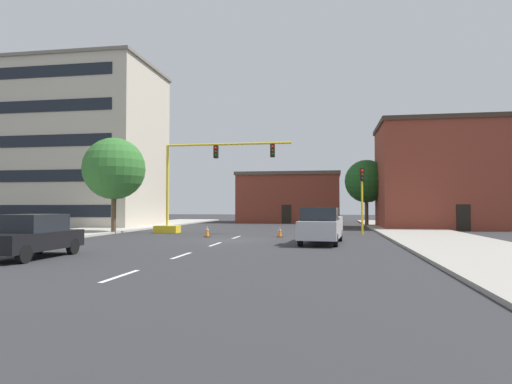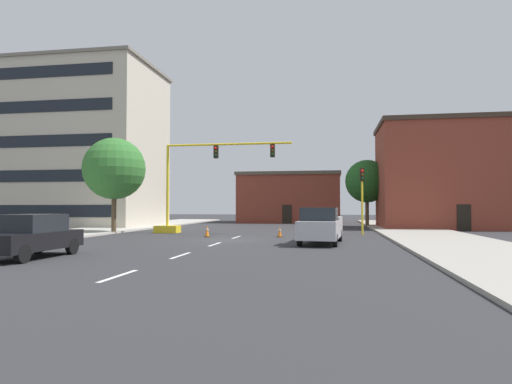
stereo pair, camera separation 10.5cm
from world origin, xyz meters
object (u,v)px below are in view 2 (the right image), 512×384
at_px(traffic_cone_roadside_b, 280,232).
at_px(tree_right_far, 367,181).
at_px(traffic_signal_gantry, 185,203).
at_px(pickup_truck_silver, 321,226).
at_px(tree_left_near, 114,169).
at_px(sedan_black_near_left, 31,236).
at_px(traffic_cone_roadside_a, 207,231).
at_px(traffic_light_pole_right, 362,186).

bearing_deg(traffic_cone_roadside_b, tree_right_far, 67.24).
distance_m(traffic_signal_gantry, pickup_truck_silver, 13.30).
height_order(pickup_truck_silver, traffic_cone_roadside_b, pickup_truck_silver).
xyz_separation_m(tree_left_near, sedan_black_near_left, (4.28, -15.06, -3.97)).
bearing_deg(traffic_cone_roadside_a, tree_right_far, 55.84).
distance_m(traffic_signal_gantry, tree_left_near, 5.85).
distance_m(traffic_light_pole_right, tree_left_near, 18.40).
xyz_separation_m(tree_right_far, tree_left_near, (-19.60, -14.96, 0.31)).
relative_size(traffic_signal_gantry, traffic_light_pole_right, 2.20).
bearing_deg(tree_right_far, pickup_truck_silver, -100.85).
xyz_separation_m(traffic_light_pole_right, traffic_cone_roadside_b, (-5.59, -3.36, -3.18)).
relative_size(pickup_truck_silver, traffic_cone_roadside_a, 7.13).
relative_size(traffic_signal_gantry, pickup_truck_silver, 1.90).
relative_size(traffic_light_pole_right, sedan_black_near_left, 1.06).
xyz_separation_m(traffic_light_pole_right, pickup_truck_silver, (-2.76, -8.20, -2.55)).
height_order(traffic_signal_gantry, traffic_cone_roadside_a, traffic_signal_gantry).
height_order(traffic_light_pole_right, tree_left_near, tree_left_near).
height_order(tree_right_far, traffic_cone_roadside_b, tree_right_far).
xyz_separation_m(sedan_black_near_left, traffic_cone_roadside_a, (3.60, 12.77, -0.51)).
bearing_deg(traffic_cone_roadside_a, traffic_light_pole_right, 21.60).
bearing_deg(tree_left_near, pickup_truck_silver, -22.42).
bearing_deg(tree_right_far, traffic_light_pole_right, -95.80).
bearing_deg(traffic_signal_gantry, tree_left_near, -161.62).
relative_size(pickup_truck_silver, sedan_black_near_left, 1.23).
relative_size(tree_right_far, tree_left_near, 0.94).
height_order(tree_left_near, traffic_cone_roadside_b, tree_left_near).
height_order(tree_left_near, pickup_truck_silver, tree_left_near).
distance_m(traffic_signal_gantry, traffic_cone_roadside_a, 5.27).
height_order(traffic_signal_gantry, traffic_cone_roadside_b, traffic_signal_gantry).
relative_size(tree_left_near, sedan_black_near_left, 1.59).
distance_m(tree_right_far, sedan_black_near_left, 33.91).
distance_m(traffic_light_pole_right, pickup_truck_silver, 9.02).
height_order(tree_left_near, traffic_cone_roadside_a, tree_left_near).
relative_size(tree_left_near, traffic_cone_roadside_b, 9.98).
bearing_deg(pickup_truck_silver, traffic_light_pole_right, 71.43).
xyz_separation_m(traffic_light_pole_right, traffic_cone_roadside_a, (-10.38, -4.11, -3.15)).
bearing_deg(traffic_cone_roadside_b, sedan_black_near_left, -121.83).
bearing_deg(traffic_light_pole_right, pickup_truck_silver, -108.57).
bearing_deg(sedan_black_near_left, traffic_cone_roadside_a, 74.24).
distance_m(tree_left_near, sedan_black_near_left, 16.16).
relative_size(tree_left_near, traffic_cone_roadside_a, 9.24).
bearing_deg(pickup_truck_silver, sedan_black_near_left, -142.31).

